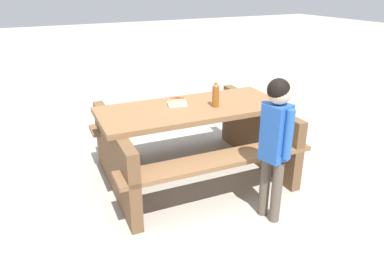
{
  "coord_description": "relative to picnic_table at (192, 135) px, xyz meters",
  "views": [
    {
      "loc": [
        1.49,
        2.97,
        1.87
      ],
      "look_at": [
        0.0,
        0.0,
        0.52
      ],
      "focal_mm": 33.92,
      "sensor_mm": 36.0,
      "label": 1
    }
  ],
  "objects": [
    {
      "name": "ground_plane",
      "position": [
        0.0,
        0.0,
        -0.44
      ],
      "size": [
        30.0,
        30.0,
        0.0
      ],
      "primitive_type": "plane",
      "color": "#ADA599",
      "rests_on": "ground"
    },
    {
      "name": "picnic_table",
      "position": [
        0.0,
        0.0,
        0.0
      ],
      "size": [
        1.87,
        1.48,
        0.75
      ],
      "color": "brown",
      "rests_on": "ground"
    },
    {
      "name": "soda_bottle",
      "position": [
        -0.2,
        0.11,
        0.43
      ],
      "size": [
        0.07,
        0.07,
        0.26
      ],
      "color": "brown",
      "rests_on": "picnic_table"
    },
    {
      "name": "hotdog_tray",
      "position": [
        0.11,
        -0.09,
        0.34
      ],
      "size": [
        0.2,
        0.16,
        0.08
      ],
      "color": "white",
      "rests_on": "picnic_table"
    },
    {
      "name": "child_in_coat",
      "position": [
        -0.25,
        0.94,
        0.33
      ],
      "size": [
        0.21,
        0.29,
        1.22
      ],
      "color": "brown",
      "rests_on": "ground"
    }
  ]
}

